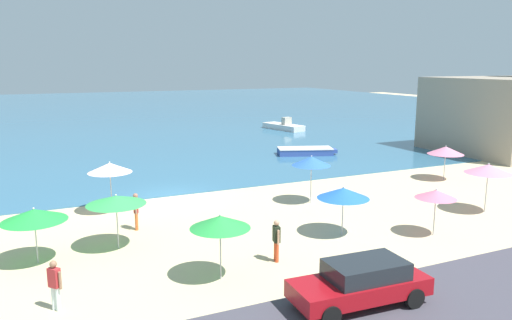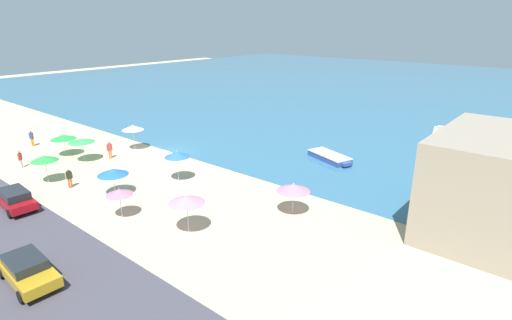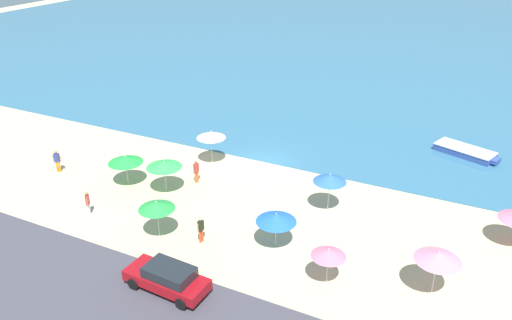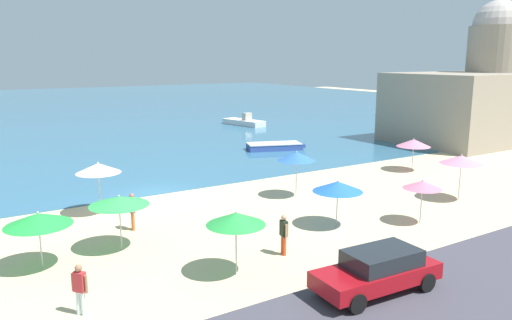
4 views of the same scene
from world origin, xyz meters
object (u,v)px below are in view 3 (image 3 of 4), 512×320
at_px(beach_umbrella_6, 276,218).
at_px(bather_0, 196,170).
at_px(beach_umbrella_2, 438,256).
at_px(beach_umbrella_5, 329,253).
at_px(parked_car_1, 168,278).
at_px(bather_3, 201,228).
at_px(bather_2, 88,202).
at_px(beach_umbrella_0, 156,205).
at_px(beach_umbrella_4, 164,165).
at_px(beach_umbrella_1, 330,178).
at_px(beach_umbrella_8, 211,135).
at_px(bather_1, 57,160).
at_px(skiff_nearshore, 466,151).
at_px(beach_umbrella_3, 125,160).

relative_size(beach_umbrella_6, bather_0, 1.34).
relative_size(beach_umbrella_2, beach_umbrella_5, 1.20).
height_order(beach_umbrella_2, parked_car_1, beach_umbrella_2).
xyz_separation_m(beach_umbrella_2, bather_3, (-12.73, -1.27, -1.33)).
distance_m(beach_umbrella_2, bather_2, 20.81).
distance_m(beach_umbrella_0, beach_umbrella_4, 5.36).
xyz_separation_m(beach_umbrella_1, beach_umbrella_8, (-10.18, 2.66, 0.03)).
bearing_deg(bather_2, beach_umbrella_0, -0.39).
bearing_deg(beach_umbrella_5, bather_0, 151.82).
relative_size(beach_umbrella_8, parked_car_1, 0.60).
xyz_separation_m(bather_0, bather_3, (4.09, -6.04, -0.04)).
distance_m(bather_1, skiff_nearshore, 31.34).
bearing_deg(beach_umbrella_8, beach_umbrella_5, -37.42).
height_order(beach_umbrella_3, bather_0, beach_umbrella_3).
bearing_deg(beach_umbrella_5, beach_umbrella_2, 17.22).
height_order(beach_umbrella_1, skiff_nearshore, beach_umbrella_1).
relative_size(beach_umbrella_4, bather_0, 1.40).
bearing_deg(beach_umbrella_1, beach_umbrella_6, -105.83).
bearing_deg(bather_2, beach_umbrella_6, 9.75).
height_order(beach_umbrella_3, beach_umbrella_6, beach_umbrella_6).
relative_size(bather_2, bather_3, 0.98).
distance_m(beach_umbrella_1, beach_umbrella_5, 7.19).
bearing_deg(bather_3, skiff_nearshore, 56.51).
bearing_deg(bather_3, beach_umbrella_5, -2.13).
relative_size(beach_umbrella_8, bather_2, 1.64).
bearing_deg(beach_umbrella_0, beach_umbrella_8, 102.36).
height_order(beach_umbrella_0, beach_umbrella_6, beach_umbrella_0).
xyz_separation_m(beach_umbrella_0, parked_car_1, (3.25, -3.73, -1.30)).
distance_m(beach_umbrella_1, bather_1, 20.04).
distance_m(beach_umbrella_4, bather_1, 9.03).
distance_m(beach_umbrella_6, skiff_nearshore, 19.71).
relative_size(beach_umbrella_1, beach_umbrella_6, 1.14).
height_order(bather_0, parked_car_1, bather_0).
xyz_separation_m(beach_umbrella_1, bather_3, (-5.50, -6.54, -1.40)).
height_order(beach_umbrella_6, bather_1, beach_umbrella_6).
distance_m(beach_umbrella_3, bather_1, 5.96).
distance_m(bather_0, parked_car_1, 11.45).
xyz_separation_m(bather_1, skiff_nearshore, (26.85, 16.17, -0.63)).
xyz_separation_m(bather_2, bather_3, (7.95, 0.58, 0.02)).
distance_m(beach_umbrella_3, bather_0, 4.94).
bearing_deg(beach_umbrella_6, beach_umbrella_4, 165.00).
relative_size(beach_umbrella_0, bather_0, 1.40).
height_order(parked_car_1, skiff_nearshore, parked_car_1).
bearing_deg(beach_umbrella_0, skiff_nearshore, 52.45).
height_order(beach_umbrella_3, beach_umbrella_5, beach_umbrella_3).
distance_m(beach_umbrella_0, beach_umbrella_6, 6.92).
bearing_deg(beach_umbrella_5, parked_car_1, -149.88).
xyz_separation_m(beach_umbrella_1, beach_umbrella_4, (-10.77, -2.55, -0.26)).
xyz_separation_m(beach_umbrella_5, bather_2, (-15.67, -0.29, -0.97)).
relative_size(beach_umbrella_4, bather_3, 1.45).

